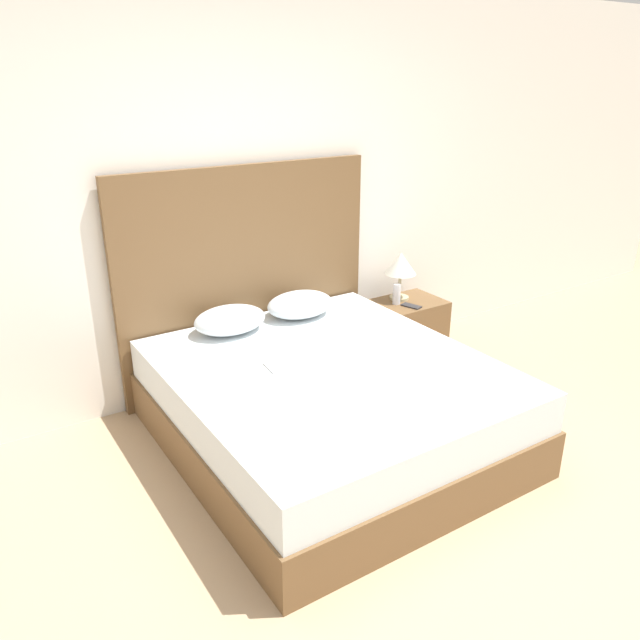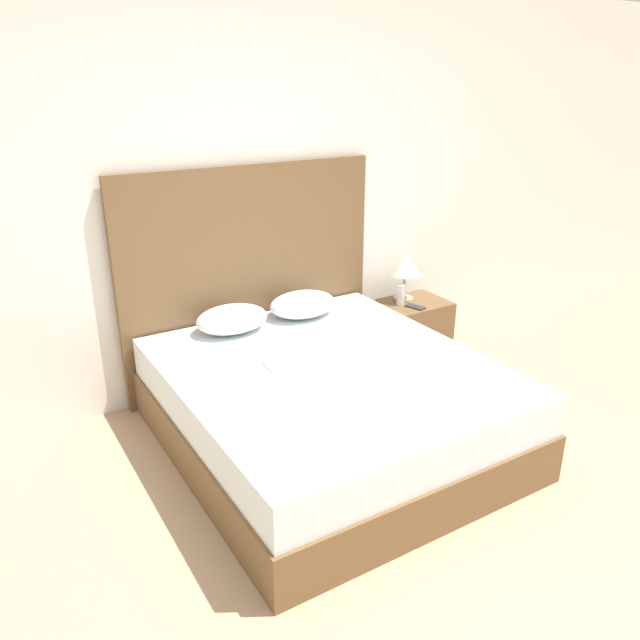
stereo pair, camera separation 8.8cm
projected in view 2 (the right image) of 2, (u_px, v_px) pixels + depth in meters
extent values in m
plane|color=tan|center=(448.00, 573.00, 2.83)|extent=(16.00, 16.00, 0.00)
cube|color=white|center=(229.00, 196.00, 4.14)|extent=(10.00, 0.06, 2.70)
cube|color=brown|center=(329.00, 422.00, 3.77)|extent=(1.78, 1.99, 0.29)
cube|color=silver|center=(329.00, 383.00, 3.67)|extent=(1.74, 1.95, 0.24)
cube|color=brown|center=(251.00, 278.00, 4.35)|extent=(1.87, 0.05, 1.56)
ellipsoid|color=silver|center=(232.00, 319.00, 4.08)|extent=(0.48, 0.35, 0.17)
ellipsoid|color=silver|center=(303.00, 304.00, 4.34)|extent=(0.48, 0.35, 0.17)
cube|color=#B7B7BC|center=(273.00, 367.00, 3.60)|extent=(0.08, 0.16, 0.01)
cube|color=brown|center=(412.00, 330.00, 4.89)|extent=(0.51, 0.41, 0.47)
cylinder|color=tan|center=(403.00, 298.00, 4.84)|extent=(0.15, 0.15, 0.02)
cylinder|color=tan|center=(404.00, 286.00, 4.80)|extent=(0.02, 0.02, 0.18)
cone|color=silver|center=(405.00, 264.00, 4.74)|extent=(0.24, 0.24, 0.17)
cube|color=#232328|center=(415.00, 307.00, 4.68)|extent=(0.11, 0.16, 0.01)
cylinder|color=silver|center=(401.00, 295.00, 4.71)|extent=(0.06, 0.06, 0.16)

